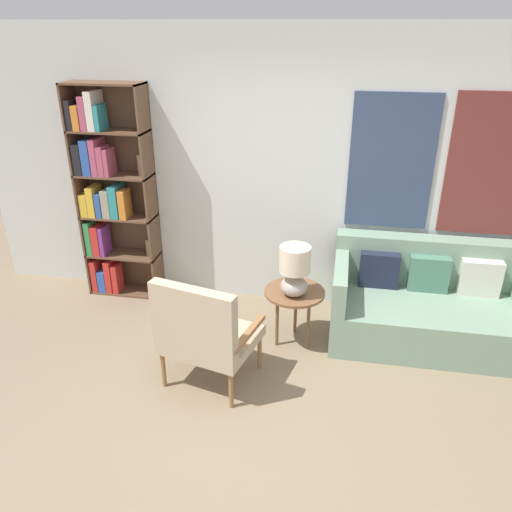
% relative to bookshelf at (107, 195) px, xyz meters
% --- Properties ---
extents(ground_plane, '(14.00, 14.00, 0.00)m').
position_rel_bookshelf_xyz_m(ground_plane, '(1.82, -1.84, -1.09)').
color(ground_plane, '#847056').
extents(wall_back, '(6.40, 0.08, 2.70)m').
position_rel_bookshelf_xyz_m(wall_back, '(1.88, 0.18, 0.27)').
color(wall_back, silver).
rests_on(wall_back, ground_plane).
extents(bookshelf, '(0.76, 0.30, 2.18)m').
position_rel_bookshelf_xyz_m(bookshelf, '(0.00, 0.00, 0.00)').
color(bookshelf, brown).
rests_on(bookshelf, ground_plane).
extents(armchair, '(0.81, 0.76, 0.96)m').
position_rel_bookshelf_xyz_m(armchair, '(1.37, -1.37, -0.56)').
color(armchair, olive).
rests_on(armchair, ground_plane).
extents(couch, '(1.72, 0.93, 0.87)m').
position_rel_bookshelf_xyz_m(couch, '(3.18, -0.29, -0.77)').
color(couch, gray).
rests_on(couch, ground_plane).
extents(side_table, '(0.54, 0.54, 0.53)m').
position_rel_bookshelf_xyz_m(side_table, '(1.99, -0.63, -0.61)').
color(side_table, brown).
rests_on(side_table, ground_plane).
extents(table_lamp, '(0.26, 0.26, 0.46)m').
position_rel_bookshelf_xyz_m(table_lamp, '(1.99, -0.69, -0.31)').
color(table_lamp, '#A59E93').
rests_on(table_lamp, side_table).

